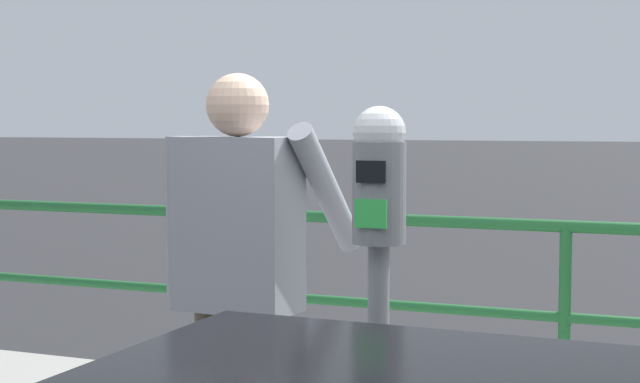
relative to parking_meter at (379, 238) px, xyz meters
The scene contains 3 objects.
parking_meter is the anchor object (origin of this frame).
pedestrian_at_meter 0.60m from the parking_meter, 167.06° to the left, with size 0.65×0.52×1.66m.
background_railing 1.88m from the parking_meter, 78.72° to the left, with size 24.06×0.06×1.02m.
Camera 1 is at (0.59, -2.48, 1.62)m, focal length 54.16 mm.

